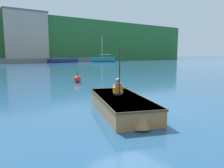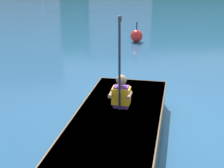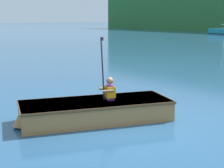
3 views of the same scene
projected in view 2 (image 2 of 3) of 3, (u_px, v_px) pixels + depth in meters
ground_plane at (161, 125)px, 6.09m from camera, size 300.00×300.00×0.00m
rowboat_foreground at (116, 130)px, 5.31m from camera, size 2.52×3.84×0.49m
person_paddler at (121, 92)px, 5.52m from camera, size 0.42×0.42×1.51m
channel_buoy at (137, 36)px, 12.41m from camera, size 0.44×0.44×0.72m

